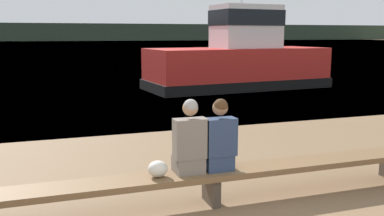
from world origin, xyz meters
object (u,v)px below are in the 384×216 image
(person_right, at_px, (219,140))
(tugboat_red, at_px, (239,62))
(bench_main, at_px, (211,177))
(person_left, at_px, (190,142))
(shopping_bag, at_px, (158,169))

(person_right, distance_m, tugboat_red, 13.02)
(bench_main, xyz_separation_m, person_right, (0.11, 0.01, 0.52))
(person_left, bearing_deg, bench_main, -0.96)
(bench_main, distance_m, tugboat_red, 13.09)
(person_right, xyz_separation_m, tugboat_red, (5.74, 11.69, 0.22))
(person_right, bearing_deg, shopping_bag, -179.15)
(person_left, relative_size, person_right, 1.02)
(person_left, height_order, person_right, person_left)
(person_right, height_order, shopping_bag, person_right)
(bench_main, xyz_separation_m, tugboat_red, (5.85, 11.69, 0.74))
(person_right, relative_size, shopping_bag, 3.80)
(person_left, height_order, tugboat_red, tugboat_red)
(person_left, bearing_deg, tugboat_red, 62.18)
(shopping_bag, bearing_deg, bench_main, 0.57)
(person_left, xyz_separation_m, person_right, (0.43, 0.00, -0.01))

